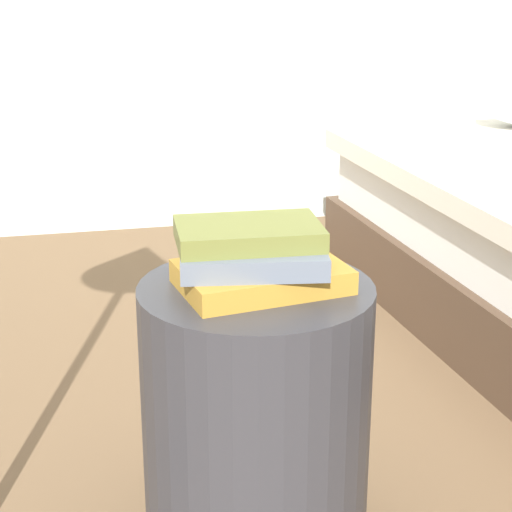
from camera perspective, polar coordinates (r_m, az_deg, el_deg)
side_table at (r=1.62m, az=0.00°, el=-10.17°), size 0.41×0.41×0.49m
book_ochre at (r=1.50m, az=0.37°, el=-1.33°), size 0.30×0.22×0.04m
book_slate at (r=1.49m, az=-0.25°, el=0.07°), size 0.26×0.22×0.04m
book_olive at (r=1.48m, az=-0.48°, el=1.42°), size 0.25×0.16×0.03m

